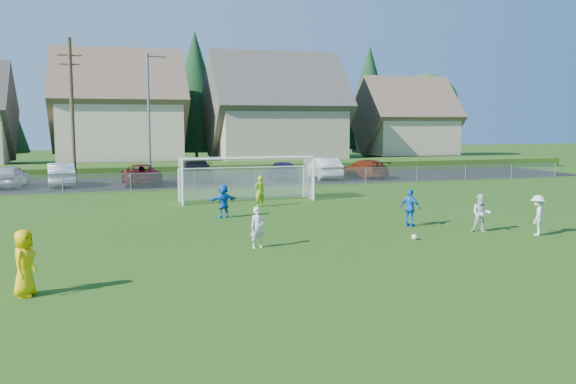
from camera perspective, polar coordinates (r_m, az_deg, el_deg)
name	(u,v)px	position (r m, az deg, el deg)	size (l,w,h in m)	color
ground	(363,266)	(19.20, 7.04, -6.86)	(160.00, 160.00, 0.00)	#193D0C
asphalt_lot	(211,181)	(45.41, -7.20, 1.03)	(60.00, 60.00, 0.00)	black
grass_embankment	(196,168)	(52.75, -8.60, 2.24)	(70.00, 6.00, 0.80)	#1E420F
soccer_ball	(414,237)	(23.53, 11.74, -4.15)	(0.22, 0.22, 0.22)	white
referee	(24,263)	(17.07, -23.45, -6.12)	(0.85, 0.55, 1.74)	#F3C204
player_white_a	(258,227)	(21.55, -2.86, -3.33)	(0.53, 0.35, 1.47)	silver
player_white_b	(481,213)	(25.71, 17.63, -1.91)	(0.75, 0.58, 1.54)	silver
player_white_c	(537,215)	(25.78, 22.31, -2.02)	(1.03, 0.59, 1.59)	silver
player_blue_a	(410,208)	(26.33, 11.37, -1.46)	(0.94, 0.39, 1.60)	blue
player_blue_b	(223,201)	(28.27, -6.08, -0.84)	(1.45, 0.46, 1.57)	blue
goalkeeper	(260,191)	(31.72, -2.66, 0.07)	(0.59, 0.39, 1.62)	#96C316
car_a	(10,176)	(44.65, -24.60, 1.36)	(1.82, 4.52, 1.54)	#B1B6BA
car_b	(61,174)	(44.37, -20.47, 1.55)	(1.68, 4.83, 1.59)	silver
car_c	(141,174)	(43.56, -13.59, 1.61)	(2.41, 5.23, 1.45)	#4C080E
car_d	(195,170)	(45.08, -8.67, 2.01)	(2.31, 5.68, 1.65)	black
car_e	(282,171)	(45.29, -0.53, 2.02)	(1.78, 4.42, 1.51)	#171241
car_f	(325,168)	(47.00, 3.45, 2.25)	(1.70, 4.89, 1.61)	white
car_g	(365,169)	(48.08, 7.25, 2.19)	(1.97, 4.86, 1.41)	maroon
soccer_goal	(246,172)	(34.07, -3.96, 1.91)	(7.42, 1.90, 2.50)	white
chainlink_fence	(225,180)	(39.96, -5.87, 1.17)	(52.06, 0.06, 1.20)	gray
streetlight	(150,115)	(43.15, -12.83, 7.05)	(1.38, 0.18, 9.00)	slate
utility_pole	(72,110)	(44.07, -19.55, 7.22)	(1.60, 0.26, 10.00)	#473321
houses_row	(204,90)	(60.33, -7.89, 9.40)	(53.90, 11.45, 13.27)	tan
tree_row	(186,97)	(66.38, -9.56, 8.76)	(65.98, 12.36, 13.80)	#382616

